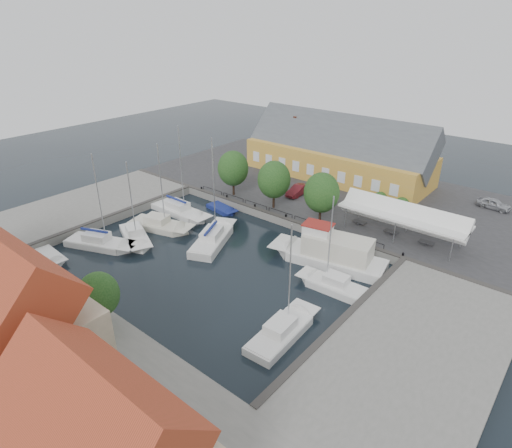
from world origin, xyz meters
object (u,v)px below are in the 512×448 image
Objects in this scene: car_red at (298,190)px; west_boat_b at (160,226)px; east_boat_c at (282,333)px; east_boat_a at (333,287)px; car_silver at (494,204)px; trawler at (331,255)px; warehouse at (335,154)px; tent_canopy at (403,216)px; west_boat_d at (100,244)px; launch_sw at (50,258)px; west_boat_c at (136,238)px; west_boat_a at (180,212)px; launch_nw at (222,210)px; center_sailboat at (213,240)px.

west_boat_b is (-8.21, -17.78, -1.45)m from car_red.
east_boat_a is at bearing 91.43° from east_boat_c.
car_silver is 0.32× the size of trawler.
west_boat_b is (-30.39, -29.95, -1.43)m from car_silver.
warehouse reaches higher than tent_canopy.
west_boat_d reaches higher than launch_sw.
west_boat_c is (0.21, -3.73, 0.00)m from west_boat_b.
car_red is at bearing 65.20° from west_boat_b.
launch_sw is (-1.96, -16.67, -0.18)m from west_boat_a.
west_boat_a reaches higher than east_boat_c.
car_red is 0.85× the size of launch_nw.
tent_canopy reaches higher than launch_nw.
warehouse reaches higher than launch_nw.
car_silver is 36.41m from center_sailboat.
center_sailboat is at bearing 43.43° from west_boat_d.
west_boat_b reaches higher than east_boat_a.
east_boat_c is 0.90× the size of west_boat_d.
east_boat_a is at bearing -59.72° from warehouse.
east_boat_c is 0.83× the size of west_boat_a.
east_boat_c is (15.57, -7.74, -0.10)m from center_sailboat.
tent_canopy is 21.12m from east_boat_c.
west_boat_d reaches higher than car_red.
tent_canopy is 3.43× the size of car_silver.
west_boat_b reaches higher than launch_nw.
tent_canopy is 1.35× the size of east_boat_c.
center_sailboat is 9.48m from west_boat_a.
west_boat_b reaches higher than car_silver.
east_boat_a is at bearing 28.62° from launch_sw.
car_silver is (6.09, 15.37, -1.99)m from tent_canopy.
west_boat_a is (-24.38, 2.29, 0.01)m from east_boat_a.
west_boat_d is (-31.92, -37.17, -1.42)m from car_silver.
trawler is (12.21, -11.61, -0.69)m from car_red.
east_boat_c is at bearing -77.15° from trawler.
center_sailboat is 13.58m from trawler.
west_boat_d reaches higher than west_boat_c.
launch_nw is at bearing 75.58° from launch_sw.
west_boat_c is at bearing 173.80° from east_boat_c.
warehouse is at bearing 74.86° from west_boat_b.
west_boat_a reaches higher than west_boat_c.
west_boat_d reaches higher than west_boat_b.
warehouse is 25.98m from west_boat_a.
west_boat_b is 9.02m from launch_nw.
launch_nw is (-6.11, -9.01, -1.62)m from car_red.
west_boat_a reaches higher than west_boat_b.
trawler is 21.35m from west_boat_b.
east_boat_a is at bearing 2.35° from center_sailboat.
warehouse is 6.66× the size of car_red.
car_silver is 25.29m from car_red.
west_boat_a is (-25.63, -10.15, -3.41)m from tent_canopy.
center_sailboat is (-0.01, -26.93, -4.06)m from warehouse.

